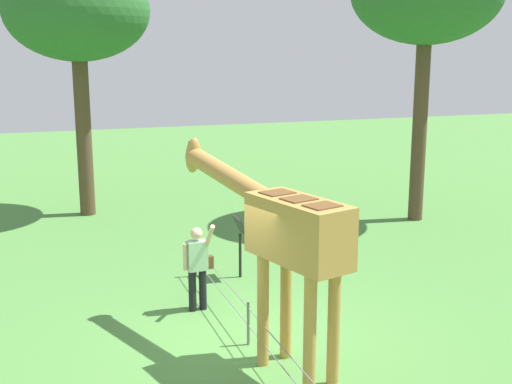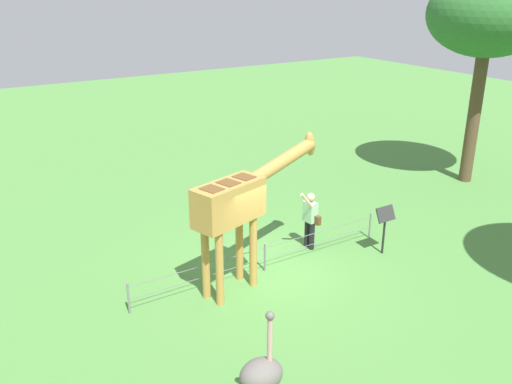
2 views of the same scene
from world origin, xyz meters
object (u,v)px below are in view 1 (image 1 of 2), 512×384
Objects in this scene: giraffe at (283,231)px; info_sign at (240,234)px; tree_northeast at (77,13)px; visitor at (198,263)px.

giraffe is 3.00× the size of info_sign.
tree_northeast reaches higher than giraffe.
giraffe is at bearing -165.27° from visitor.
info_sign is (-6.58, -2.54, -4.73)m from tree_northeast.
info_sign is at bearing -158.86° from tree_northeast.
giraffe is 11.32m from tree_northeast.
info_sign is (3.99, -0.61, -1.18)m from giraffe.
tree_northeast is at bearing 10.37° from giraffe.
visitor is at bearing -171.04° from tree_northeast.
giraffe reaches higher than info_sign.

